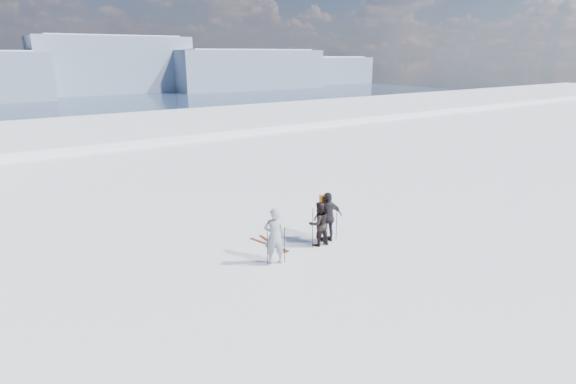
# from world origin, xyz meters

# --- Properties ---
(lake_basin) EXTENTS (820.00, 820.00, 71.62)m
(lake_basin) POSITION_xyz_m (0.00, 30.00, -6.50)
(lake_basin) COLOR white
(lake_basin) RESTS_ON ground
(far_mountain_range) EXTENTS (770.00, 110.00, 53.00)m
(far_mountain_range) POSITION_xyz_m (29.60, 454.78, -7.19)
(far_mountain_range) COLOR slate
(far_mountain_range) RESTS_ON ground
(skier_grey) EXTENTS (0.76, 0.62, 1.78)m
(skier_grey) POSITION_xyz_m (-3.89, 1.76, 0.89)
(skier_grey) COLOR #939AA0
(skier_grey) RESTS_ON ground
(skier_dark) EXTENTS (0.80, 0.66, 1.51)m
(skier_dark) POSITION_xyz_m (-1.95, 2.10, 0.76)
(skier_dark) COLOR black
(skier_dark) RESTS_ON ground
(skier_pack) EXTENTS (1.09, 0.65, 1.74)m
(skier_pack) POSITION_xyz_m (-1.49, 2.19, 0.87)
(skier_pack) COLOR black
(skier_pack) RESTS_ON ground
(backpack) EXTENTS (0.41, 0.29, 0.49)m
(backpack) POSITION_xyz_m (-1.43, 2.43, 1.99)
(backpack) COLOR #CA5B13
(backpack) RESTS_ON skier_pack
(ski_poles) EXTENTS (3.03, 0.53, 1.37)m
(ski_poles) POSITION_xyz_m (-2.38, 1.95, 0.62)
(ski_poles) COLOR black
(ski_poles) RESTS_ON ground
(skis_loose) EXTENTS (0.57, 1.70, 0.03)m
(skis_loose) POSITION_xyz_m (-3.26, 3.00, 0.01)
(skis_loose) COLOR black
(skis_loose) RESTS_ON ground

